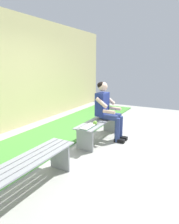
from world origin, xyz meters
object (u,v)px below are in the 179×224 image
Objects in this scene: book_open at (88,127)px; bench_near at (99,125)px; apple at (95,123)px; person_seated at (107,108)px; bench_far at (29,168)px.

bench_near is at bearing -177.74° from book_open.
person_seated is at bearing 177.27° from apple.
person_seated is 0.75m from book_open.
person_seated reaches higher than apple.
book_open is at bearing -6.23° from person_seated.
person_seated reaches higher than book_open.
book_open reaches higher than bench_near.
person_seated is at bearing 177.42° from bench_far.
apple reaches higher than book_open.
apple is at bearing 177.46° from bench_far.
apple reaches higher than bench_far.
bench_near is 0.55m from book_open.
bench_far is at bearing -1.08° from book_open.
book_open is (0.71, -0.08, -0.23)m from person_seated.
bench_near is at bearing -29.30° from person_seated.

